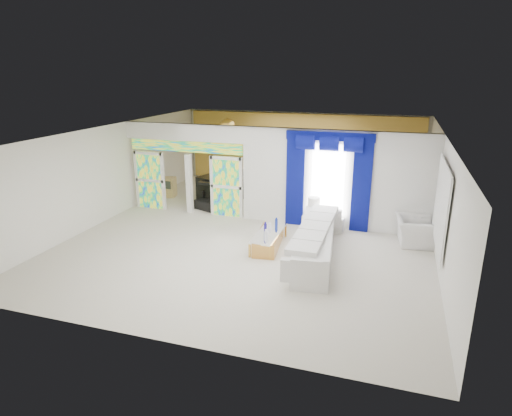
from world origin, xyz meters
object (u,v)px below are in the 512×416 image
(white_sofa, at_px, (315,243))
(grand_piano, at_px, (225,187))
(console_table, at_px, (323,223))
(coffee_table, at_px, (269,240))
(armchair, at_px, (414,231))

(white_sofa, distance_m, grand_piano, 6.15)
(console_table, distance_m, grand_piano, 4.74)
(grand_piano, bearing_deg, white_sofa, -25.90)
(console_table, height_order, grand_piano, grand_piano)
(console_table, bearing_deg, coffee_table, -123.79)
(coffee_table, height_order, armchair, armchair)
(white_sofa, distance_m, armchair, 3.03)
(armchair, bearing_deg, coffee_table, 105.28)
(white_sofa, height_order, grand_piano, grand_piano)
(white_sofa, bearing_deg, grand_piano, 127.69)
(white_sofa, bearing_deg, console_table, 87.70)
(armchair, xyz_separation_m, grand_piano, (-6.74, 2.64, 0.07))
(armchair, bearing_deg, console_table, 77.16)
(grand_piano, bearing_deg, coffee_table, -34.56)
(coffee_table, xyz_separation_m, console_table, (1.20, 1.79, 0.01))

